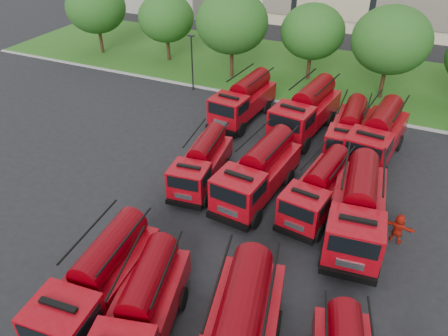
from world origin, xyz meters
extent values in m
plane|color=black|center=(0.00, 0.00, 0.00)|extent=(140.00, 140.00, 0.00)
cube|color=#1D5015|center=(0.00, 26.00, 0.06)|extent=(70.00, 16.00, 0.12)
cube|color=gray|center=(0.00, 17.90, 0.07)|extent=(70.00, 0.30, 0.14)
cylinder|color=#382314|center=(-24.00, 22.00, 1.31)|extent=(0.36, 0.36, 2.62)
ellipsoid|color=#204513|center=(-24.00, 22.00, 5.03)|extent=(6.30, 6.30, 5.36)
cylinder|color=#382314|center=(-16.00, 23.00, 1.19)|extent=(0.36, 0.36, 2.38)
ellipsoid|color=#204513|center=(-16.00, 23.00, 4.56)|extent=(5.71, 5.71, 4.86)
cylinder|color=#382314|center=(-8.00, 21.50, 1.40)|extent=(0.36, 0.36, 2.80)
ellipsoid|color=#204513|center=(-8.00, 21.50, 5.36)|extent=(6.72, 6.72, 5.71)
cylinder|color=#382314|center=(-1.00, 24.00, 1.22)|extent=(0.36, 0.36, 2.45)
ellipsoid|color=#204513|center=(-1.00, 24.00, 4.69)|extent=(5.88, 5.88, 5.00)
cylinder|color=#382314|center=(6.00, 22.50, 1.36)|extent=(0.36, 0.36, 2.73)
ellipsoid|color=#204513|center=(6.00, 22.50, 5.23)|extent=(6.55, 6.55, 5.57)
cylinder|color=black|center=(-10.00, 17.20, 2.50)|extent=(0.14, 0.14, 5.00)
cube|color=black|center=(-10.00, 17.20, 5.05)|extent=(0.60, 0.25, 0.12)
cube|color=black|center=(-2.18, -6.29, 0.66)|extent=(2.97, 7.33, 0.31)
cube|color=maroon|center=(-1.96, -8.73, 1.81)|extent=(2.69, 2.46, 1.99)
cube|color=maroon|center=(-2.27, -5.17, 1.48)|extent=(2.91, 4.90, 1.33)
cylinder|color=#550006|center=(-2.27, -5.17, 2.57)|extent=(1.90, 4.41, 1.53)
cylinder|color=black|center=(-3.51, -4.56, 0.56)|extent=(0.45, 1.15, 1.12)
cylinder|color=black|center=(-1.17, -4.35, 0.56)|extent=(0.45, 1.15, 1.12)
cube|color=black|center=(0.41, -6.84, 0.63)|extent=(3.79, 7.15, 0.29)
cube|color=maroon|center=(0.16, -5.80, 1.41)|extent=(3.38, 4.91, 1.26)
cylinder|color=#550006|center=(0.16, -5.80, 2.44)|extent=(2.39, 4.32, 1.46)
cylinder|color=black|center=(-1.09, -5.40, 0.54)|extent=(0.59, 1.12, 1.07)
cylinder|color=black|center=(1.08, -4.87, 0.54)|extent=(0.59, 1.12, 1.07)
cube|color=maroon|center=(4.34, -5.50, 1.62)|extent=(3.75, 5.61, 1.46)
cylinder|color=#550006|center=(4.34, -5.50, 2.81)|extent=(2.62, 4.95, 1.68)
cylinder|color=black|center=(2.91, -5.00, 0.62)|extent=(0.64, 1.29, 1.23)
cylinder|color=black|center=(5.43, -4.47, 0.62)|extent=(0.64, 1.29, 1.23)
cube|color=black|center=(-2.52, 4.35, 0.58)|extent=(2.79, 6.47, 0.27)
cube|color=black|center=(-2.15, 1.19, 0.54)|extent=(2.25, 0.49, 0.31)
cube|color=maroon|center=(-2.27, 2.21, 1.59)|extent=(2.41, 2.22, 1.75)
cube|color=black|center=(-2.15, 1.22, 1.99)|extent=(1.87, 0.27, 0.76)
cube|color=maroon|center=(-2.64, 5.33, 1.30)|extent=(2.67, 4.35, 1.17)
cylinder|color=#550006|center=(-2.64, 5.33, 2.25)|extent=(1.78, 3.90, 1.34)
cylinder|color=black|center=(-3.27, 1.91, 0.49)|extent=(0.43, 1.02, 0.99)
cylinder|color=black|center=(-1.22, 2.16, 0.49)|extent=(0.43, 1.02, 0.99)
cylinder|color=black|center=(-3.74, 5.83, 0.49)|extent=(0.43, 1.02, 0.99)
cylinder|color=black|center=(-1.69, 6.07, 0.49)|extent=(0.43, 1.02, 0.99)
cube|color=black|center=(1.20, 4.50, 0.68)|extent=(3.14, 7.54, 0.31)
cube|color=black|center=(0.82, 0.80, 0.63)|extent=(2.63, 0.53, 0.37)
cube|color=maroon|center=(0.95, 2.00, 1.86)|extent=(2.79, 2.55, 2.04)
cube|color=black|center=(0.83, 0.83, 2.33)|extent=(2.19, 0.28, 0.89)
cube|color=maroon|center=(1.32, 5.64, 1.52)|extent=(3.04, 5.05, 1.36)
cylinder|color=#550006|center=(1.32, 5.64, 2.63)|extent=(2.01, 4.54, 1.57)
cylinder|color=black|center=(-0.27, 1.91, 0.58)|extent=(0.48, 1.18, 1.15)
cylinder|color=black|center=(2.12, 1.67, 0.58)|extent=(0.48, 1.18, 1.15)
cylinder|color=black|center=(0.20, 6.50, 0.58)|extent=(0.48, 1.18, 1.15)
cylinder|color=black|center=(2.59, 6.25, 0.58)|extent=(0.48, 1.18, 1.15)
cube|color=black|center=(4.87, 4.59, 0.60)|extent=(3.00, 6.73, 0.28)
cube|color=black|center=(4.43, 1.32, 0.56)|extent=(2.33, 0.55, 0.33)
cube|color=maroon|center=(4.57, 2.38, 1.65)|extent=(2.53, 2.33, 1.81)
cube|color=black|center=(4.43, 1.35, 2.07)|extent=(1.94, 0.31, 0.79)
cube|color=maroon|center=(5.01, 5.60, 1.35)|extent=(2.84, 4.54, 1.21)
cylinder|color=#550006|center=(5.01, 5.60, 2.33)|extent=(1.91, 4.05, 1.39)
cylinder|color=black|center=(3.49, 2.34, 0.51)|extent=(0.46, 1.06, 1.02)
cylinder|color=black|center=(5.60, 2.05, 0.51)|extent=(0.46, 1.06, 1.02)
cylinder|color=black|center=(4.04, 6.39, 0.51)|extent=(0.46, 1.06, 1.02)
cylinder|color=black|center=(6.16, 6.10, 0.51)|extent=(0.46, 1.06, 1.02)
cube|color=black|center=(7.23, 3.37, 0.71)|extent=(3.29, 7.84, 0.33)
cube|color=black|center=(7.64, -0.47, 0.65)|extent=(2.73, 0.56, 0.38)
cube|color=maroon|center=(7.51, 0.78, 1.93)|extent=(2.90, 2.66, 2.12)
cube|color=black|center=(7.64, -0.44, 2.42)|extent=(2.28, 0.29, 0.92)
cube|color=maroon|center=(7.11, 4.56, 1.58)|extent=(3.18, 5.26, 1.41)
cylinder|color=#550006|center=(7.11, 4.56, 2.73)|extent=(2.10, 4.72, 1.63)
cylinder|color=black|center=(6.29, 0.43, 0.60)|extent=(0.50, 1.23, 1.20)
cylinder|color=black|center=(8.78, 0.69, 0.60)|extent=(0.50, 1.23, 1.20)
cylinder|color=black|center=(5.78, 5.19, 0.60)|extent=(0.50, 1.23, 1.20)
cylinder|color=black|center=(8.27, 5.45, 0.60)|extent=(0.50, 1.23, 1.20)
cube|color=black|center=(-3.54, 13.73, 0.67)|extent=(3.03, 7.35, 0.31)
cube|color=black|center=(-3.89, 10.12, 0.61)|extent=(2.57, 0.50, 0.36)
cube|color=maroon|center=(-3.78, 11.29, 1.82)|extent=(2.71, 2.48, 2.00)
cube|color=black|center=(-3.89, 10.15, 2.28)|extent=(2.14, 0.26, 0.87)
cube|color=maroon|center=(-3.44, 14.85, 1.48)|extent=(2.94, 4.92, 1.33)
cylinder|color=#550006|center=(-3.44, 14.85, 2.57)|extent=(1.94, 4.42, 1.54)
cylinder|color=black|center=(-4.97, 11.20, 0.56)|extent=(0.46, 1.15, 1.13)
cylinder|color=black|center=(-2.63, 10.97, 0.56)|extent=(0.46, 1.15, 1.13)
cylinder|color=black|center=(-4.54, 15.68, 0.56)|extent=(0.46, 1.15, 1.13)
cylinder|color=black|center=(-2.20, 15.45, 0.56)|extent=(0.46, 1.15, 1.13)
cube|color=black|center=(1.59, 13.61, 0.72)|extent=(3.59, 8.06, 0.33)
cube|color=black|center=(1.05, 9.70, 0.67)|extent=(2.79, 0.65, 0.39)
cube|color=maroon|center=(1.23, 10.97, 1.97)|extent=(3.03, 2.79, 2.17)
cube|color=black|center=(1.06, 9.73, 2.47)|extent=(2.32, 0.37, 0.94)
cube|color=maroon|center=(1.76, 14.82, 1.61)|extent=(3.39, 5.44, 1.44)
cylinder|color=#550006|center=(1.76, 14.82, 2.79)|extent=(2.29, 4.85, 1.67)
cylinder|color=black|center=(-0.07, 10.92, 0.61)|extent=(0.55, 1.26, 1.22)
cylinder|color=black|center=(2.46, 10.57, 0.61)|extent=(0.55, 1.26, 1.22)
cylinder|color=black|center=(0.60, 15.76, 0.61)|extent=(0.55, 1.26, 1.22)
cylinder|color=black|center=(3.13, 15.42, 0.61)|extent=(0.55, 1.26, 1.22)
cube|color=black|center=(5.11, 12.20, 0.63)|extent=(2.51, 6.89, 0.29)
cube|color=black|center=(5.25, 8.74, 0.58)|extent=(2.44, 0.34, 0.34)
cube|color=maroon|center=(5.21, 9.86, 1.73)|extent=(2.47, 2.23, 1.90)
cube|color=black|center=(5.25, 8.77, 2.16)|extent=(2.04, 0.13, 0.83)
cube|color=maroon|center=(5.07, 13.26, 1.41)|extent=(2.56, 4.57, 1.26)
cylinder|color=#550006|center=(5.07, 13.26, 2.44)|extent=(1.62, 4.14, 1.46)
cylinder|color=black|center=(4.10, 9.62, 0.54)|extent=(0.38, 1.08, 1.07)
cylinder|color=black|center=(6.33, 9.71, 0.54)|extent=(0.38, 1.08, 1.07)
cylinder|color=black|center=(3.93, 13.90, 0.54)|extent=(0.38, 1.08, 1.07)
cylinder|color=black|center=(6.16, 13.99, 0.54)|extent=(0.38, 1.08, 1.07)
cube|color=black|center=(7.03, 12.03, 0.69)|extent=(3.32, 7.71, 0.32)
cube|color=black|center=(6.58, 8.27, 0.64)|extent=(2.68, 0.58, 0.37)
cube|color=maroon|center=(6.73, 9.49, 1.89)|extent=(2.87, 2.64, 2.08)
cube|color=black|center=(6.58, 8.30, 2.37)|extent=(2.23, 0.32, 0.91)
cube|color=maroon|center=(7.17, 13.20, 1.55)|extent=(3.18, 5.18, 1.39)
cylinder|color=#550006|center=(7.17, 13.20, 2.68)|extent=(2.12, 4.64, 1.60)
cylinder|color=black|center=(5.48, 9.42, 0.59)|extent=(0.51, 1.21, 1.17)
cylinder|color=black|center=(7.92, 9.13, 0.59)|extent=(0.51, 1.21, 1.17)
cylinder|color=black|center=(6.04, 14.09, 0.59)|extent=(0.51, 1.21, 1.17)
cylinder|color=black|center=(8.47, 13.80, 0.59)|extent=(0.51, 1.21, 1.17)
imported|color=black|center=(-1.46, -2.66, 0.00)|extent=(0.83, 0.92, 1.57)
imported|color=#AE1B0D|center=(9.45, 3.73, 0.00)|extent=(1.75, 0.98, 1.78)
camera|label=1|loc=(8.29, -16.04, 16.36)|focal=35.00mm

